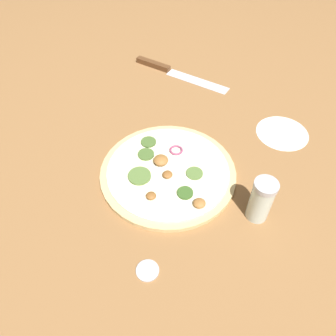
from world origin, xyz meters
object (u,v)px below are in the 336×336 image
Objects in this scene: spice_jar at (261,200)px; loose_cap at (147,270)px; pizza at (168,172)px; knife at (167,69)px.

spice_jar is 0.28m from loose_cap.
pizza is 0.25m from loose_cap.
knife is 0.72m from loose_cap.
knife is at bearing -67.75° from spice_jar.
pizza reaches higher than knife.
knife is at bearing -89.62° from loose_cap.
pizza is at bearing -95.72° from loose_cap.
spice_jar is (-0.20, 0.11, 0.05)m from pizza.
knife reaches higher than loose_cap.
loose_cap is (0.03, 0.25, -0.00)m from pizza.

